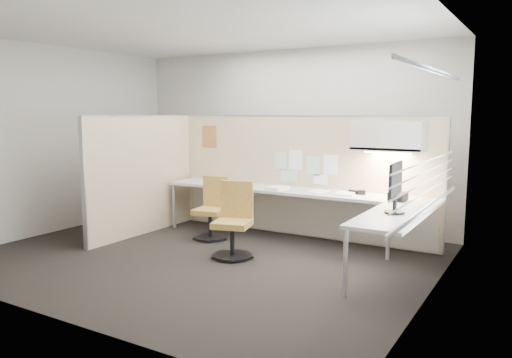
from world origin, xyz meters
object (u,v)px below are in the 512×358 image
Objects in this scene: chair_left at (212,210)px; monitor at (395,184)px; chair_right at (234,223)px; phone at (397,197)px; desk at (309,202)px.

monitor is (2.74, -0.44, 0.64)m from chair_left.
chair_right is 1.71× the size of monitor.
desk is at bearing -170.76° from phone.
desk is 7.32× the size of monitor.
desk is at bearing 4.67° from chair_left.
phone is (1.78, 0.96, 0.35)m from chair_right.
chair_left is at bearing 77.56° from monitor.
chair_left is (-1.37, -0.35, -0.19)m from desk.
phone is (1.19, 0.00, 0.18)m from desk.
monitor reaches higher than desk.
chair_right is (-0.59, -0.96, -0.17)m from desk.
phone is (2.56, 0.35, 0.37)m from chair_left.
desk is 1.14m from chair_right.
monitor is 2.32× the size of phone.
desk is 1.20m from phone.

